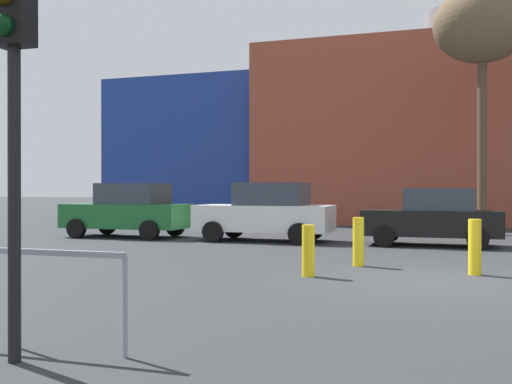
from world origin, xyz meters
name	(u,v)px	position (x,y,z in m)	size (l,w,h in m)	color
ground_plane	(435,282)	(0.00, 0.00, 0.00)	(200.00, 200.00, 0.00)	#2D3033
building_backdrop	(465,140)	(0.92, 21.38, 4.20)	(37.12, 10.39, 10.75)	#9E4733
parked_car_0	(129,210)	(-10.34, 7.13, 0.93)	(4.31, 2.11, 1.87)	#1E662D
parked_car_1	(266,212)	(-5.35, 7.13, 0.93)	(4.31, 2.11, 1.87)	white
parked_car_2	(433,217)	(-0.24, 7.13, 0.84)	(3.91, 1.92, 1.69)	black
traffic_light_near_left	(12,60)	(-3.68, -6.36, 2.87)	(0.36, 0.36, 3.91)	black
bare_tree_0	(482,26)	(1.33, 12.23, 7.61)	(3.51, 3.51, 9.11)	brown
bollard_yellow_0	(308,251)	(-2.30, 0.00, 0.49)	(0.24, 0.24, 0.98)	yellow
bollard_yellow_1	(358,242)	(-1.63, 1.84, 0.52)	(0.24, 0.24, 1.05)	yellow
bollard_yellow_2	(475,247)	(0.70, 1.20, 0.54)	(0.24, 0.24, 1.08)	yellow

